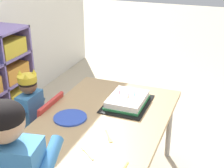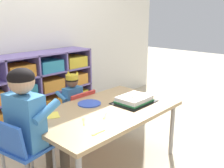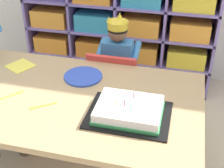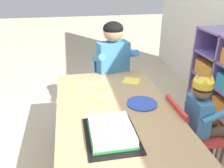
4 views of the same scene
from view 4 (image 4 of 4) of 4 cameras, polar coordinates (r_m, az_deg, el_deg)
The scene contains 11 objects.
activity_table at distance 1.77m, azimuth 0.73°, elevation -6.87°, with size 1.38×0.84×0.60m.
classroom_chair_blue at distance 1.95m, azimuth 17.50°, elevation -10.73°, with size 0.36×0.36×0.64m.
child_with_crown at distance 1.93m, azimuth 20.97°, elevation -6.78°, with size 0.30×0.31×0.84m.
classroom_chair_adult_side at distance 2.51m, azimuth -0.16°, elevation 0.81°, with size 0.39×0.39×0.72m.
adult_helper_seated at distance 2.33m, azimuth 0.83°, elevation 4.62°, with size 0.46×0.44×1.08m.
birthday_cake_on_tray at distance 1.45m, azimuth -0.18°, elevation -11.34°, with size 0.41×0.31×0.10m.
paper_plate_stack at distance 1.80m, azimuth 7.15°, elevation -4.62°, with size 0.23×0.23×0.01m, color blue.
paper_napkin_square at distance 2.18m, azimuth 4.69°, elevation 0.77°, with size 0.15×0.15×0.00m, color #F4DB4C.
fork_scattered_mid_table at distance 2.02m, azimuth -2.81°, elevation -1.18°, with size 0.10×0.12×0.00m.
fork_at_table_front_edge at distance 1.84m, azimuth -3.74°, elevation -3.91°, with size 0.12×0.09×0.00m.
fork_near_child_seat at distance 2.07m, azimuth -9.71°, elevation -0.84°, with size 0.13×0.02×0.00m.
Camera 4 is at (1.48, -0.30, 1.48)m, focal length 38.32 mm.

